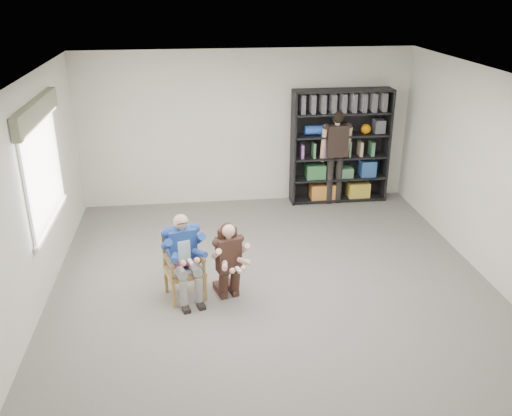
{
  "coord_description": "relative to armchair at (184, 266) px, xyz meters",
  "views": [
    {
      "loc": [
        -1.04,
        -6.04,
        3.87
      ],
      "look_at": [
        -0.2,
        0.6,
        1.05
      ],
      "focal_mm": 38.0,
      "sensor_mm": 36.0,
      "label": 1
    }
  ],
  "objects": [
    {
      "name": "floor",
      "position": [
        1.19,
        -0.2,
        -0.45
      ],
      "size": [
        6.0,
        7.0,
        0.01
      ],
      "primitive_type": "cube",
      "color": "slate",
      "rests_on": "ground"
    },
    {
      "name": "kneeling_woman",
      "position": [
        0.58,
        -0.12,
        0.09
      ],
      "size": [
        0.63,
        0.82,
        1.07
      ],
      "primitive_type": null,
      "rotation": [
        0.0,
        0.0,
        0.28
      ],
      "color": "#311E1A",
      "rests_on": "floor"
    },
    {
      "name": "seated_man",
      "position": [
        0.0,
        0.0,
        0.14
      ],
      "size": [
        0.68,
        0.82,
        1.17
      ],
      "primitive_type": null,
      "rotation": [
        0.0,
        0.0,
        0.28
      ],
      "color": "navy",
      "rests_on": "floor"
    },
    {
      "name": "standing_man",
      "position": [
        2.79,
        2.97,
        0.42
      ],
      "size": [
        0.57,
        0.35,
        1.75
      ],
      "primitive_type": null,
      "rotation": [
        0.0,
        0.0,
        0.1
      ],
      "color": "black",
      "rests_on": "floor"
    },
    {
      "name": "room_shell",
      "position": [
        1.19,
        -0.2,
        0.95
      ],
      "size": [
        6.0,
        7.0,
        2.8
      ],
      "primitive_type": null,
      "color": "white",
      "rests_on": "ground"
    },
    {
      "name": "armchair",
      "position": [
        0.0,
        0.0,
        0.0
      ],
      "size": [
        0.64,
        0.63,
        0.9
      ],
      "primitive_type": null,
      "rotation": [
        0.0,
        0.0,
        0.28
      ],
      "color": "olive",
      "rests_on": "floor"
    },
    {
      "name": "bookshelf",
      "position": [
        2.89,
        3.08,
        0.6
      ],
      "size": [
        1.8,
        0.38,
        2.1
      ],
      "primitive_type": null,
      "color": "black",
      "rests_on": "floor"
    },
    {
      "name": "window_left",
      "position": [
        -1.76,
        0.8,
        1.18
      ],
      "size": [
        0.16,
        2.0,
        1.75
      ],
      "primitive_type": null,
      "color": "white",
      "rests_on": "room_shell"
    }
  ]
}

